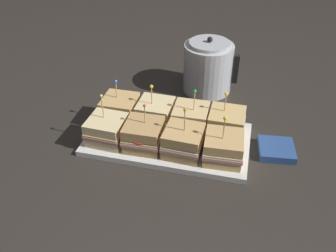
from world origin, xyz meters
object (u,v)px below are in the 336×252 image
sandwich_back_far_left (120,109)px  kettle_steel (208,67)px  napkin_stack (276,149)px  sandwich_front_center_left (144,135)px  sandwich_front_far_right (223,148)px  sandwich_front_center_right (183,141)px  serving_platter (168,139)px  sandwich_back_center_right (191,119)px  sandwich_back_far_right (226,124)px  sandwich_front_far_left (107,130)px  sandwich_back_center_left (155,113)px

sandwich_back_far_left → kettle_steel: bearing=50.1°
kettle_steel → napkin_stack: size_ratio=1.85×
sandwich_front_center_left → sandwich_front_far_right: sandwich_front_far_right is taller
sandwich_front_center_right → sandwich_back_far_left: size_ratio=1.08×
serving_platter → sandwich_back_center_right: (0.06, 0.06, 0.05)m
serving_platter → napkin_stack: napkin_stack is taller
sandwich_front_center_left → sandwich_front_center_right: sandwich_front_center_right is taller
sandwich_front_center_left → sandwich_front_far_right: bearing=-0.2°
sandwich_front_far_right → sandwich_back_far_right: (-0.00, 0.12, 0.00)m
sandwich_front_far_left → napkin_stack: sandwich_front_far_left is taller
sandwich_front_far_right → sandwich_back_center_right: size_ratio=1.00×
sandwich_front_center_right → sandwich_front_center_left: bearing=179.0°
sandwich_front_far_right → sandwich_back_far_left: bearing=161.8°
serving_platter → sandwich_front_center_left: sandwich_front_center_left is taller
serving_platter → sandwich_back_far_left: sandwich_back_far_left is taller
sandwich_front_center_left → napkin_stack: sandwich_front_center_left is taller
sandwich_back_far_right → sandwich_front_center_right: bearing=-133.7°
serving_platter → sandwich_back_far_left: bearing=162.2°
sandwich_front_center_left → napkin_stack: (0.40, 0.08, -0.05)m
serving_platter → sandwich_front_center_left: (-0.06, -0.06, 0.05)m
sandwich_front_center_left → kettle_steel: 0.43m
napkin_stack → sandwich_front_center_right: bearing=-162.5°
serving_platter → sandwich_front_far_right: size_ratio=3.28×
sandwich_back_center_left → sandwich_front_far_left: bearing=-135.9°
sandwich_front_far_left → sandwich_back_center_left: sandwich_front_far_left is taller
sandwich_front_far_right → serving_platter: bearing=161.5°
sandwich_front_center_left → sandwich_front_far_left: bearing=179.5°
sandwich_front_far_right → sandwich_back_center_left: 0.26m
sandwich_front_center_right → sandwich_back_center_right: bearing=90.3°
sandwich_back_far_left → sandwich_back_center_right: size_ratio=0.95×
sandwich_back_center_right → sandwich_back_far_right: bearing=0.4°
sandwich_front_far_left → sandwich_front_far_right: 0.36m
serving_platter → sandwich_front_far_left: (-0.18, -0.06, 0.05)m
sandwich_back_far_left → sandwich_back_center_left: bearing=1.5°
napkin_stack → sandwich_back_center_left: bearing=175.0°
kettle_steel → serving_platter: bearing=-101.3°
sandwich_back_far_right → napkin_stack: size_ratio=1.27×
sandwich_front_far_left → sandwich_back_center_left: (0.12, 0.12, 0.00)m
sandwich_back_far_left → kettle_steel: (0.25, 0.30, 0.04)m
sandwich_front_center_left → sandwich_back_far_left: (-0.12, 0.12, 0.00)m
sandwich_front_far_left → sandwich_front_center_right: bearing=-0.7°
sandwich_back_center_right → sandwich_back_far_left: bearing=-180.0°
kettle_steel → sandwich_front_center_right: bearing=-91.3°
sandwich_front_center_right → sandwich_front_far_right: 0.12m
sandwich_front_far_left → napkin_stack: size_ratio=1.38×
serving_platter → sandwich_back_center_left: bearing=133.5°
sandwich_front_center_left → sandwich_back_far_left: size_ratio=1.00×
sandwich_front_center_left → kettle_steel: kettle_steel is taller
sandwich_front_far_left → sandwich_back_center_left: 0.17m
sandwich_back_far_right → napkin_stack: sandwich_back_far_right is taller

